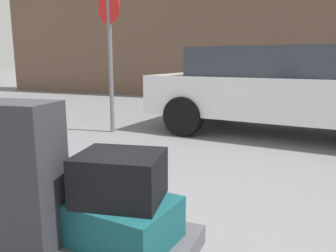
{
  "coord_description": "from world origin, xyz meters",
  "views": [
    {
      "loc": [
        1.02,
        -1.28,
        1.22
      ],
      "look_at": [
        0.0,
        1.2,
        0.69
      ],
      "focal_mm": 36.17,
      "sensor_mm": 36.0,
      "label": 1
    }
  ],
  "objects_px": {
    "luggage_cart": "(79,249)",
    "duffel_bag_black_topmost_pile": "(120,177)",
    "suitcase_teal_stacked_top": "(121,220)",
    "no_parking_sign": "(110,47)",
    "duffel_bag_navy_rear_right": "(50,192)",
    "parked_car": "(281,88)",
    "suitcase_charcoal_center": "(14,176)"
  },
  "relations": [
    {
      "from": "suitcase_teal_stacked_top",
      "to": "no_parking_sign",
      "type": "bearing_deg",
      "value": 128.86
    },
    {
      "from": "suitcase_charcoal_center",
      "to": "parked_car",
      "type": "bearing_deg",
      "value": 71.73
    },
    {
      "from": "luggage_cart",
      "to": "duffel_bag_navy_rear_right",
      "type": "relative_size",
      "value": 2.09
    },
    {
      "from": "duffel_bag_navy_rear_right",
      "to": "duffel_bag_black_topmost_pile",
      "type": "distance_m",
      "value": 0.52
    },
    {
      "from": "luggage_cart",
      "to": "suitcase_charcoal_center",
      "type": "distance_m",
      "value": 0.5
    },
    {
      "from": "duffel_bag_black_topmost_pile",
      "to": "no_parking_sign",
      "type": "relative_size",
      "value": 0.17
    },
    {
      "from": "duffel_bag_black_topmost_pile",
      "to": "suitcase_teal_stacked_top",
      "type": "bearing_deg",
      "value": -10.61
    },
    {
      "from": "suitcase_teal_stacked_top",
      "to": "duffel_bag_navy_rear_right",
      "type": "height_order",
      "value": "duffel_bag_navy_rear_right"
    },
    {
      "from": "duffel_bag_navy_rear_right",
      "to": "no_parking_sign",
      "type": "height_order",
      "value": "no_parking_sign"
    },
    {
      "from": "suitcase_charcoal_center",
      "to": "duffel_bag_black_topmost_pile",
      "type": "bearing_deg",
      "value": 19.04
    },
    {
      "from": "suitcase_teal_stacked_top",
      "to": "duffel_bag_navy_rear_right",
      "type": "distance_m",
      "value": 0.49
    },
    {
      "from": "duffel_bag_navy_rear_right",
      "to": "parked_car",
      "type": "xyz_separation_m",
      "value": [
        0.88,
        4.41,
        0.27
      ]
    },
    {
      "from": "duffel_bag_navy_rear_right",
      "to": "suitcase_teal_stacked_top",
      "type": "bearing_deg",
      "value": -4.96
    },
    {
      "from": "duffel_bag_navy_rear_right",
      "to": "parked_car",
      "type": "height_order",
      "value": "parked_car"
    },
    {
      "from": "suitcase_teal_stacked_top",
      "to": "no_parking_sign",
      "type": "distance_m",
      "value": 4.32
    },
    {
      "from": "duffel_bag_navy_rear_right",
      "to": "suitcase_charcoal_center",
      "type": "xyz_separation_m",
      "value": [
        0.05,
        -0.28,
        0.19
      ]
    },
    {
      "from": "luggage_cart",
      "to": "suitcase_charcoal_center",
      "type": "relative_size",
      "value": 1.64
    },
    {
      "from": "suitcase_teal_stacked_top",
      "to": "no_parking_sign",
      "type": "xyz_separation_m",
      "value": [
        -2.25,
        3.56,
        0.98
      ]
    },
    {
      "from": "suitcase_teal_stacked_top",
      "to": "duffel_bag_navy_rear_right",
      "type": "xyz_separation_m",
      "value": [
        -0.48,
        0.05,
        0.05
      ]
    },
    {
      "from": "suitcase_charcoal_center",
      "to": "parked_car",
      "type": "xyz_separation_m",
      "value": [
        0.83,
        4.69,
        0.07
      ]
    },
    {
      "from": "suitcase_charcoal_center",
      "to": "duffel_bag_black_topmost_pile",
      "type": "relative_size",
      "value": 1.75
    },
    {
      "from": "luggage_cart",
      "to": "suitcase_teal_stacked_top",
      "type": "height_order",
      "value": "suitcase_teal_stacked_top"
    },
    {
      "from": "suitcase_teal_stacked_top",
      "to": "duffel_bag_black_topmost_pile",
      "type": "relative_size",
      "value": 1.29
    },
    {
      "from": "suitcase_charcoal_center",
      "to": "no_parking_sign",
      "type": "relative_size",
      "value": 0.3
    },
    {
      "from": "suitcase_teal_stacked_top",
      "to": "parked_car",
      "type": "xyz_separation_m",
      "value": [
        0.4,
        4.47,
        0.32
      ]
    },
    {
      "from": "duffel_bag_black_topmost_pile",
      "to": "no_parking_sign",
      "type": "bearing_deg",
      "value": 111.71
    },
    {
      "from": "suitcase_charcoal_center",
      "to": "duffel_bag_black_topmost_pile",
      "type": "xyz_separation_m",
      "value": [
        0.44,
        0.22,
        -0.02
      ]
    },
    {
      "from": "parked_car",
      "to": "no_parking_sign",
      "type": "distance_m",
      "value": 2.88
    },
    {
      "from": "luggage_cart",
      "to": "parked_car",
      "type": "distance_m",
      "value": 4.59
    },
    {
      "from": "suitcase_charcoal_center",
      "to": "no_parking_sign",
      "type": "height_order",
      "value": "no_parking_sign"
    },
    {
      "from": "luggage_cart",
      "to": "suitcase_teal_stacked_top",
      "type": "distance_m",
      "value": 0.29
    },
    {
      "from": "luggage_cart",
      "to": "duffel_bag_black_topmost_pile",
      "type": "xyz_separation_m",
      "value": [
        0.23,
        0.05,
        0.4
      ]
    }
  ]
}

